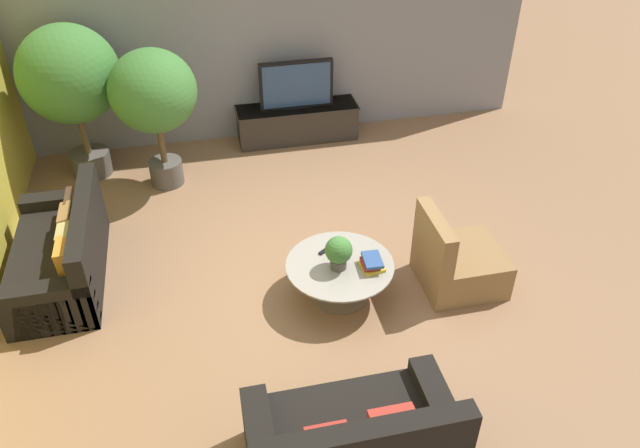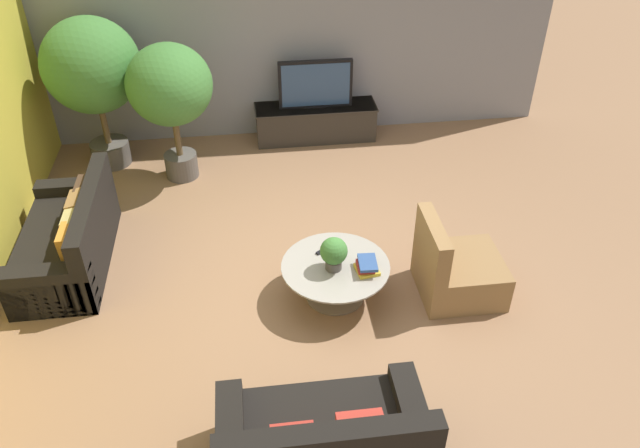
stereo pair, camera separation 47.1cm
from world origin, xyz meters
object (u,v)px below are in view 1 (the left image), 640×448
object	(u,v)px
potted_palm_tall	(70,78)
potted_palm_corner	(154,95)
media_console	(297,122)
television	(296,85)
couch_by_wall	(63,255)
coffee_table	(340,273)
couch_near_entry	(353,442)
armchair_wicker	(456,262)
potted_plant_tabletop	(339,252)

from	to	relation	value
potted_palm_tall	potted_palm_corner	size ratio (longest dim) A/B	1.12
media_console	television	xyz separation A→B (m)	(0.00, -0.00, 0.56)
media_console	potted_palm_tall	distance (m)	3.01
media_console	couch_by_wall	xyz separation A→B (m)	(-2.91, -2.43, 0.03)
television	couch_by_wall	xyz separation A→B (m)	(-2.91, -2.43, -0.53)
media_console	coffee_table	world-z (taller)	media_console
couch_near_entry	armchair_wicker	bearing A→B (deg)	-131.20
potted_palm_corner	potted_plant_tabletop	bearing A→B (deg)	-57.95
couch_near_entry	media_console	bearing A→B (deg)	-96.36
potted_plant_tabletop	couch_by_wall	bearing A→B (deg)	160.80
media_console	television	bearing A→B (deg)	-90.00
television	coffee_table	xyz separation A→B (m)	(-0.21, -3.32, -0.54)
media_console	couch_by_wall	size ratio (longest dim) A/B	0.98
armchair_wicker	television	bearing A→B (deg)	16.17
couch_by_wall	potted_plant_tabletop	xyz separation A→B (m)	(2.67, -0.93, 0.30)
couch_near_entry	potted_plant_tabletop	distance (m)	1.88
coffee_table	armchair_wicker	xyz separation A→B (m)	(1.20, -0.08, -0.01)
potted_palm_corner	armchair_wicker	bearing A→B (deg)	-42.62
media_console	potted_plant_tabletop	bearing A→B (deg)	-94.07
coffee_table	potted_palm_corner	bearing A→B (deg)	122.87
coffee_table	potted_plant_tabletop	bearing A→B (deg)	-123.27
media_console	potted_plant_tabletop	size ratio (longest dim) A/B	4.90
coffee_table	potted_plant_tabletop	world-z (taller)	potted_plant_tabletop
couch_by_wall	armchair_wicker	xyz separation A→B (m)	(3.90, -0.97, -0.02)
television	couch_near_entry	size ratio (longest dim) A/B	0.66
television	couch_by_wall	world-z (taller)	television
coffee_table	couch_near_entry	size ratio (longest dim) A/B	0.69
potted_plant_tabletop	television	bearing A→B (deg)	85.93
couch_near_entry	potted_palm_tall	distance (m)	5.43
television	potted_palm_corner	size ratio (longest dim) A/B	0.58
coffee_table	television	bearing A→B (deg)	86.33
couch_near_entry	potted_palm_tall	xyz separation A→B (m)	(-2.22, 4.85, 1.03)
potted_palm_tall	potted_palm_corner	xyz separation A→B (m)	(0.95, -0.46, -0.11)
couch_by_wall	potted_plant_tabletop	world-z (taller)	couch_by_wall
couch_near_entry	armchair_wicker	distance (m)	2.37
coffee_table	potted_palm_tall	size ratio (longest dim) A/B	0.54
armchair_wicker	couch_by_wall	bearing A→B (deg)	76.03
media_console	potted_palm_tall	size ratio (longest dim) A/B	0.87
armchair_wicker	potted_plant_tabletop	world-z (taller)	armchair_wicker
couch_by_wall	armchair_wicker	size ratio (longest dim) A/B	2.01
couch_by_wall	potted_palm_corner	bearing A→B (deg)	146.92
coffee_table	potted_plant_tabletop	xyz separation A→B (m)	(-0.03, -0.04, 0.31)
media_console	couch_near_entry	xyz separation A→B (m)	(-0.58, -5.19, 0.03)
couch_by_wall	potted_plant_tabletop	size ratio (longest dim) A/B	4.99
potted_palm_corner	potted_plant_tabletop	distance (m)	3.09
couch_near_entry	potted_palm_tall	bearing A→B (deg)	-65.38
couch_by_wall	potted_palm_corner	xyz separation A→B (m)	(1.07, 1.63, 0.92)
potted_palm_tall	television	bearing A→B (deg)	6.90
television	couch_near_entry	distance (m)	5.24
potted_palm_corner	coffee_table	bearing A→B (deg)	-57.13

